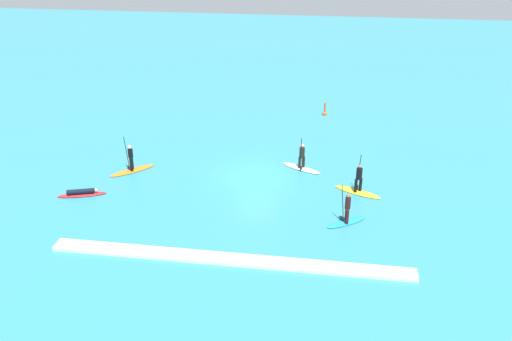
{
  "coord_description": "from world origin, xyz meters",
  "views": [
    {
      "loc": [
        4.35,
        -29.83,
        15.16
      ],
      "look_at": [
        0.0,
        0.0,
        0.5
      ],
      "focal_mm": 37.2,
      "sensor_mm": 36.0,
      "label": 1
    }
  ],
  "objects_px": {
    "surfer_on_blue_board": "(347,215)",
    "marker_buoy": "(325,112)",
    "surfer_on_red_board": "(82,193)",
    "surfer_on_white_board": "(302,162)",
    "surfer_on_yellow_board": "(358,185)",
    "surfer_on_orange_board": "(132,165)"
  },
  "relations": [
    {
      "from": "marker_buoy",
      "to": "surfer_on_white_board",
      "type": "bearing_deg",
      "value": -96.46
    },
    {
      "from": "surfer_on_blue_board",
      "to": "marker_buoy",
      "type": "height_order",
      "value": "surfer_on_blue_board"
    },
    {
      "from": "surfer_on_orange_board",
      "to": "surfer_on_yellow_board",
      "type": "relative_size",
      "value": 0.91
    },
    {
      "from": "surfer_on_red_board",
      "to": "marker_buoy",
      "type": "xyz_separation_m",
      "value": [
        13.93,
        16.21,
        0.08
      ]
    },
    {
      "from": "surfer_on_white_board",
      "to": "surfer_on_yellow_board",
      "type": "relative_size",
      "value": 0.95
    },
    {
      "from": "surfer_on_yellow_board",
      "to": "marker_buoy",
      "type": "bearing_deg",
      "value": -54.97
    },
    {
      "from": "surfer_on_orange_board",
      "to": "surfer_on_white_board",
      "type": "xyz_separation_m",
      "value": [
        10.91,
        1.91,
        0.01
      ]
    },
    {
      "from": "surfer_on_white_board",
      "to": "marker_buoy",
      "type": "xyz_separation_m",
      "value": [
        1.21,
        10.68,
        -0.23
      ]
    },
    {
      "from": "surfer_on_white_board",
      "to": "surfer_on_red_board",
      "type": "bearing_deg",
      "value": -128.14
    },
    {
      "from": "surfer_on_white_board",
      "to": "surfer_on_yellow_board",
      "type": "height_order",
      "value": "surfer_on_white_board"
    },
    {
      "from": "surfer_on_white_board",
      "to": "surfer_on_blue_board",
      "type": "distance_m",
      "value": 7.02
    },
    {
      "from": "surfer_on_yellow_board",
      "to": "marker_buoy",
      "type": "relative_size",
      "value": 2.56
    },
    {
      "from": "surfer_on_white_board",
      "to": "surfer_on_blue_board",
      "type": "height_order",
      "value": "surfer_on_white_board"
    },
    {
      "from": "surfer_on_white_board",
      "to": "surfer_on_orange_board",
      "type": "bearing_deg",
      "value": -141.72
    },
    {
      "from": "marker_buoy",
      "to": "surfer_on_blue_board",
      "type": "bearing_deg",
      "value": -84.45
    },
    {
      "from": "surfer_on_white_board",
      "to": "surfer_on_yellow_board",
      "type": "distance_m",
      "value": 4.53
    },
    {
      "from": "surfer_on_orange_board",
      "to": "surfer_on_white_board",
      "type": "relative_size",
      "value": 0.95
    },
    {
      "from": "surfer_on_orange_board",
      "to": "marker_buoy",
      "type": "height_order",
      "value": "surfer_on_orange_board"
    },
    {
      "from": "surfer_on_blue_board",
      "to": "marker_buoy",
      "type": "relative_size",
      "value": 2.06
    },
    {
      "from": "marker_buoy",
      "to": "surfer_on_orange_board",
      "type": "bearing_deg",
      "value": -133.91
    },
    {
      "from": "surfer_on_orange_board",
      "to": "surfer_on_red_board",
      "type": "xyz_separation_m",
      "value": [
        -1.8,
        -3.62,
        -0.3
      ]
    },
    {
      "from": "surfer_on_yellow_board",
      "to": "surfer_on_red_board",
      "type": "bearing_deg",
      "value": 34.64
    }
  ]
}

